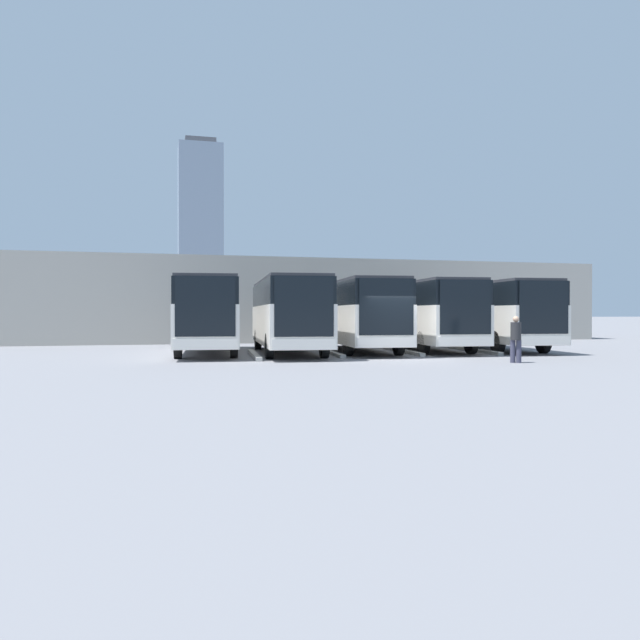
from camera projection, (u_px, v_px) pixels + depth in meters
name	position (u px, v px, depth m)	size (l,w,h in m)	color
ground_plane	(400.00, 359.00, 24.47)	(600.00, 600.00, 0.00)	slate
bus_0	(489.00, 313.00, 31.48)	(3.46, 10.82, 3.32)	silver
curb_divider_0	(473.00, 350.00, 29.53)	(0.24, 5.83, 0.15)	#9E9E99
bus_1	(423.00, 313.00, 30.82)	(3.46, 10.82, 3.32)	silver
curb_divider_1	(402.00, 351.00, 28.87)	(0.24, 5.83, 0.15)	#9E9E99
bus_2	(356.00, 313.00, 29.80)	(3.46, 10.82, 3.32)	silver
curb_divider_2	(330.00, 352.00, 27.85)	(0.24, 5.83, 0.15)	#9E9E99
bus_3	(288.00, 313.00, 28.18)	(3.46, 10.82, 3.32)	silver
curb_divider_3	(254.00, 355.00, 26.23)	(0.24, 5.83, 0.15)	#9E9E99
bus_4	(207.00, 313.00, 28.30)	(3.46, 10.82, 3.32)	silver
pedestrian	(516.00, 338.00, 22.80)	(0.54, 0.54, 1.71)	#38384C
station_building	(291.00, 301.00, 44.37)	(40.81, 14.71, 5.31)	#A8A399
office_tower	(200.00, 231.00, 242.34)	(16.66, 16.66, 69.22)	#7F8EA3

